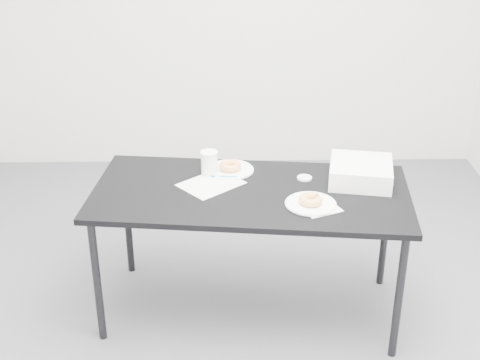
{
  "coord_description": "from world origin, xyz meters",
  "views": [
    {
      "loc": [
        0.01,
        -3.05,
        2.29
      ],
      "look_at": [
        0.07,
        0.02,
        0.79
      ],
      "focal_mm": 50.0,
      "sensor_mm": 36.0,
      "label": 1
    }
  ],
  "objects_px": {
    "scorecard": "(211,184)",
    "plate_far": "(230,170)",
    "pen": "(224,177)",
    "donut_far": "(230,166)",
    "plate_near": "(311,204)",
    "bakery_box": "(361,172)",
    "coffee_cup": "(209,163)",
    "donut_near": "(311,200)",
    "table": "(251,200)"
  },
  "relations": [
    {
      "from": "plate_near",
      "to": "scorecard",
      "type": "bearing_deg",
      "value": 153.95
    },
    {
      "from": "plate_near",
      "to": "donut_far",
      "type": "bearing_deg",
      "value": 133.82
    },
    {
      "from": "pen",
      "to": "donut_near",
      "type": "xyz_separation_m",
      "value": [
        0.43,
        -0.31,
        0.02
      ]
    },
    {
      "from": "plate_near",
      "to": "donut_far",
      "type": "relative_size",
      "value": 2.11
    },
    {
      "from": "pen",
      "to": "donut_far",
      "type": "distance_m",
      "value": 0.1
    },
    {
      "from": "scorecard",
      "to": "plate_near",
      "type": "distance_m",
      "value": 0.55
    },
    {
      "from": "pen",
      "to": "donut_near",
      "type": "relative_size",
      "value": 1.17
    },
    {
      "from": "table",
      "to": "pen",
      "type": "xyz_separation_m",
      "value": [
        -0.14,
        0.15,
        0.06
      ]
    },
    {
      "from": "donut_near",
      "to": "coffee_cup",
      "type": "relative_size",
      "value": 0.9
    },
    {
      "from": "pen",
      "to": "plate_far",
      "type": "bearing_deg",
      "value": 75.99
    },
    {
      "from": "coffee_cup",
      "to": "plate_far",
      "type": "bearing_deg",
      "value": 22.18
    },
    {
      "from": "pen",
      "to": "plate_far",
      "type": "relative_size",
      "value": 0.55
    },
    {
      "from": "pen",
      "to": "plate_near",
      "type": "relative_size",
      "value": 0.55
    },
    {
      "from": "table",
      "to": "plate_far",
      "type": "bearing_deg",
      "value": 118.68
    },
    {
      "from": "plate_far",
      "to": "donut_far",
      "type": "xyz_separation_m",
      "value": [
        0.0,
        0.0,
        0.02
      ]
    },
    {
      "from": "plate_far",
      "to": "pen",
      "type": "bearing_deg",
      "value": -109.77
    },
    {
      "from": "scorecard",
      "to": "donut_far",
      "type": "xyz_separation_m",
      "value": [
        0.1,
        0.17,
        0.03
      ]
    },
    {
      "from": "coffee_cup",
      "to": "bakery_box",
      "type": "distance_m",
      "value": 0.8
    },
    {
      "from": "plate_near",
      "to": "bakery_box",
      "type": "distance_m",
      "value": 0.39
    },
    {
      "from": "plate_near",
      "to": "donut_far",
      "type": "xyz_separation_m",
      "value": [
        -0.39,
        0.41,
        0.02
      ]
    },
    {
      "from": "table",
      "to": "donut_far",
      "type": "distance_m",
      "value": 0.28
    },
    {
      "from": "bakery_box",
      "to": "plate_far",
      "type": "bearing_deg",
      "value": 178.63
    },
    {
      "from": "coffee_cup",
      "to": "bakery_box",
      "type": "bearing_deg",
      "value": -7.27
    },
    {
      "from": "plate_far",
      "to": "bakery_box",
      "type": "bearing_deg",
      "value": -12.16
    },
    {
      "from": "plate_near",
      "to": "donut_far",
      "type": "distance_m",
      "value": 0.57
    },
    {
      "from": "scorecard",
      "to": "coffee_cup",
      "type": "relative_size",
      "value": 2.27
    },
    {
      "from": "plate_far",
      "to": "coffee_cup",
      "type": "bearing_deg",
      "value": -157.82
    },
    {
      "from": "pen",
      "to": "donut_far",
      "type": "height_order",
      "value": "donut_far"
    },
    {
      "from": "plate_near",
      "to": "donut_near",
      "type": "distance_m",
      "value": 0.02
    },
    {
      "from": "donut_near",
      "to": "plate_far",
      "type": "relative_size",
      "value": 0.46
    },
    {
      "from": "donut_far",
      "to": "coffee_cup",
      "type": "xyz_separation_m",
      "value": [
        -0.11,
        -0.05,
        0.04
      ]
    },
    {
      "from": "pen",
      "to": "plate_far",
      "type": "height_order",
      "value": "pen"
    },
    {
      "from": "pen",
      "to": "plate_near",
      "type": "distance_m",
      "value": 0.53
    },
    {
      "from": "bakery_box",
      "to": "plate_near",
      "type": "bearing_deg",
      "value": -127.23
    },
    {
      "from": "pen",
      "to": "donut_far",
      "type": "bearing_deg",
      "value": 75.99
    },
    {
      "from": "scorecard",
      "to": "donut_far",
      "type": "relative_size",
      "value": 2.5
    },
    {
      "from": "donut_near",
      "to": "bakery_box",
      "type": "distance_m",
      "value": 0.39
    },
    {
      "from": "scorecard",
      "to": "plate_far",
      "type": "relative_size",
      "value": 1.18
    },
    {
      "from": "table",
      "to": "bakery_box",
      "type": "relative_size",
      "value": 5.32
    },
    {
      "from": "scorecard",
      "to": "bakery_box",
      "type": "distance_m",
      "value": 0.79
    },
    {
      "from": "pen",
      "to": "bakery_box",
      "type": "distance_m",
      "value": 0.72
    },
    {
      "from": "scorecard",
      "to": "donut_far",
      "type": "distance_m",
      "value": 0.2
    },
    {
      "from": "plate_near",
      "to": "pen",
      "type": "bearing_deg",
      "value": 143.55
    },
    {
      "from": "donut_near",
      "to": "donut_far",
      "type": "relative_size",
      "value": 0.99
    },
    {
      "from": "donut_near",
      "to": "coffee_cup",
      "type": "height_order",
      "value": "coffee_cup"
    },
    {
      "from": "scorecard",
      "to": "donut_near",
      "type": "xyz_separation_m",
      "value": [
        0.49,
        -0.24,
        0.03
      ]
    },
    {
      "from": "table",
      "to": "scorecard",
      "type": "relative_size",
      "value": 5.65
    },
    {
      "from": "scorecard",
      "to": "pen",
      "type": "relative_size",
      "value": 2.15
    },
    {
      "from": "pen",
      "to": "plate_near",
      "type": "bearing_deg",
      "value": -30.69
    },
    {
      "from": "plate_far",
      "to": "coffee_cup",
      "type": "distance_m",
      "value": 0.14
    }
  ]
}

